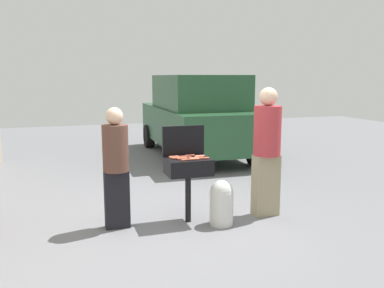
{
  "coord_description": "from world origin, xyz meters",
  "views": [
    {
      "loc": [
        -1.56,
        -5.14,
        1.99
      ],
      "look_at": [
        0.28,
        0.47,
        1.0
      ],
      "focal_mm": 37.88,
      "sensor_mm": 36.0,
      "label": 1
    }
  ],
  "objects_px": {
    "hot_dog_13": "(204,158)",
    "person_right": "(267,147)",
    "hot_dog_10": "(199,156)",
    "hot_dog_14": "(200,156)",
    "hot_dog_12": "(173,157)",
    "hot_dog_7": "(190,156)",
    "hot_dog_0": "(175,158)",
    "hot_dog_6": "(186,160)",
    "hot_dog_5": "(199,157)",
    "person_left": "(116,164)",
    "hot_dog_3": "(182,159)",
    "hot_dog_8": "(195,159)",
    "propane_tank": "(222,202)",
    "hot_dog_1": "(194,158)",
    "hot_dog_4": "(187,158)",
    "bbq_grill": "(188,169)",
    "parked_minivan": "(197,116)",
    "hot_dog_11": "(182,157)",
    "hot_dog_9": "(195,159)",
    "hot_dog_2": "(177,158)"
  },
  "relations": [
    {
      "from": "hot_dog_13",
      "to": "person_right",
      "type": "relative_size",
      "value": 0.07
    },
    {
      "from": "hot_dog_10",
      "to": "hot_dog_14",
      "type": "xyz_separation_m",
      "value": [
        0.01,
        -0.03,
        0.0
      ]
    },
    {
      "from": "hot_dog_12",
      "to": "hot_dog_7",
      "type": "bearing_deg",
      "value": 1.74
    },
    {
      "from": "hot_dog_0",
      "to": "hot_dog_6",
      "type": "bearing_deg",
      "value": -60.0
    },
    {
      "from": "hot_dog_5",
      "to": "person_left",
      "type": "relative_size",
      "value": 0.08
    },
    {
      "from": "hot_dog_3",
      "to": "hot_dog_8",
      "type": "relative_size",
      "value": 1.0
    },
    {
      "from": "hot_dog_6",
      "to": "propane_tank",
      "type": "distance_m",
      "value": 0.76
    },
    {
      "from": "hot_dog_0",
      "to": "hot_dog_1",
      "type": "bearing_deg",
      "value": -25.33
    },
    {
      "from": "hot_dog_4",
      "to": "hot_dog_12",
      "type": "bearing_deg",
      "value": 143.12
    },
    {
      "from": "propane_tank",
      "to": "bbq_grill",
      "type": "bearing_deg",
      "value": 148.04
    },
    {
      "from": "hot_dog_10",
      "to": "parked_minivan",
      "type": "bearing_deg",
      "value": 71.58
    },
    {
      "from": "hot_dog_7",
      "to": "parked_minivan",
      "type": "height_order",
      "value": "parked_minivan"
    },
    {
      "from": "hot_dog_12",
      "to": "propane_tank",
      "type": "relative_size",
      "value": 0.21
    },
    {
      "from": "hot_dog_0",
      "to": "propane_tank",
      "type": "bearing_deg",
      "value": -27.06
    },
    {
      "from": "hot_dog_5",
      "to": "hot_dog_11",
      "type": "bearing_deg",
      "value": 158.83
    },
    {
      "from": "hot_dog_5",
      "to": "hot_dog_13",
      "type": "xyz_separation_m",
      "value": [
        0.04,
        -0.1,
        0.0
      ]
    },
    {
      "from": "hot_dog_6",
      "to": "hot_dog_12",
      "type": "height_order",
      "value": "same"
    },
    {
      "from": "hot_dog_3",
      "to": "hot_dog_11",
      "type": "distance_m",
      "value": 0.14
    },
    {
      "from": "hot_dog_4",
      "to": "hot_dog_14",
      "type": "relative_size",
      "value": 1.0
    },
    {
      "from": "hot_dog_4",
      "to": "hot_dog_12",
      "type": "xyz_separation_m",
      "value": [
        -0.15,
        0.12,
        0.0
      ]
    },
    {
      "from": "propane_tank",
      "to": "hot_dog_1",
      "type": "bearing_deg",
      "value": 151.73
    },
    {
      "from": "hot_dog_3",
      "to": "hot_dog_14",
      "type": "xyz_separation_m",
      "value": [
        0.28,
        0.07,
        0.0
      ]
    },
    {
      "from": "hot_dog_12",
      "to": "person_left",
      "type": "xyz_separation_m",
      "value": [
        -0.79,
        -0.03,
        -0.04
      ]
    },
    {
      "from": "hot_dog_1",
      "to": "person_left",
      "type": "height_order",
      "value": "person_left"
    },
    {
      "from": "hot_dog_1",
      "to": "person_right",
      "type": "distance_m",
      "value": 1.09
    },
    {
      "from": "bbq_grill",
      "to": "hot_dog_12",
      "type": "distance_m",
      "value": 0.26
    },
    {
      "from": "hot_dog_9",
      "to": "hot_dog_10",
      "type": "bearing_deg",
      "value": 55.32
    },
    {
      "from": "hot_dog_5",
      "to": "person_right",
      "type": "distance_m",
      "value": 1.0
    },
    {
      "from": "hot_dog_10",
      "to": "person_left",
      "type": "xyz_separation_m",
      "value": [
        -1.14,
        0.04,
        -0.04
      ]
    },
    {
      "from": "hot_dog_12",
      "to": "person_left",
      "type": "relative_size",
      "value": 0.08
    },
    {
      "from": "propane_tank",
      "to": "person_right",
      "type": "height_order",
      "value": "person_right"
    },
    {
      "from": "hot_dog_8",
      "to": "parked_minivan",
      "type": "bearing_deg",
      "value": 70.88
    },
    {
      "from": "hot_dog_2",
      "to": "hot_dog_9",
      "type": "xyz_separation_m",
      "value": [
        0.2,
        -0.13,
        0.0
      ]
    },
    {
      "from": "hot_dog_3",
      "to": "person_left",
      "type": "relative_size",
      "value": 0.08
    },
    {
      "from": "hot_dog_2",
      "to": "hot_dog_7",
      "type": "bearing_deg",
      "value": 30.14
    },
    {
      "from": "hot_dog_14",
      "to": "person_right",
      "type": "distance_m",
      "value": 0.97
    },
    {
      "from": "hot_dog_8",
      "to": "hot_dog_11",
      "type": "height_order",
      "value": "same"
    },
    {
      "from": "hot_dog_14",
      "to": "person_left",
      "type": "distance_m",
      "value": 1.14
    },
    {
      "from": "hot_dog_10",
      "to": "parked_minivan",
      "type": "distance_m",
      "value": 4.6
    },
    {
      "from": "hot_dog_0",
      "to": "hot_dog_10",
      "type": "height_order",
      "value": "same"
    },
    {
      "from": "hot_dog_7",
      "to": "person_right",
      "type": "distance_m",
      "value": 1.1
    },
    {
      "from": "person_right",
      "to": "hot_dog_0",
      "type": "bearing_deg",
      "value": -15.72
    },
    {
      "from": "hot_dog_10",
      "to": "hot_dog_13",
      "type": "height_order",
      "value": "same"
    },
    {
      "from": "hot_dog_6",
      "to": "hot_dog_11",
      "type": "distance_m",
      "value": 0.21
    },
    {
      "from": "hot_dog_6",
      "to": "hot_dog_10",
      "type": "relative_size",
      "value": 1.0
    },
    {
      "from": "hot_dog_2",
      "to": "hot_dog_10",
      "type": "distance_m",
      "value": 0.34
    },
    {
      "from": "hot_dog_8",
      "to": "hot_dog_12",
      "type": "bearing_deg",
      "value": 137.04
    },
    {
      "from": "hot_dog_9",
      "to": "propane_tank",
      "type": "height_order",
      "value": "hot_dog_9"
    },
    {
      "from": "hot_dog_10",
      "to": "propane_tank",
      "type": "bearing_deg",
      "value": -53.65
    },
    {
      "from": "hot_dog_10",
      "to": "person_right",
      "type": "distance_m",
      "value": 0.98
    }
  ]
}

